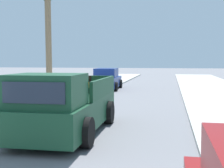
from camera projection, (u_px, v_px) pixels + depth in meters
sidewalk_left at (38, 101)px, 15.59m from camera, size 4.80×60.00×0.12m
curb_left at (56, 102)px, 15.40m from camera, size 0.16×60.00×0.10m
curb_right at (216, 106)px, 13.97m from camera, size 0.16×60.00×0.10m
pickup_truck at (66, 106)px, 8.99m from camera, size 2.26×5.23×1.80m
car_left_mid at (106, 80)px, 22.58m from camera, size 2.14×4.31×1.54m
palm_tree_left_fore at (48, 2)px, 21.69m from camera, size 3.53×3.39×7.77m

